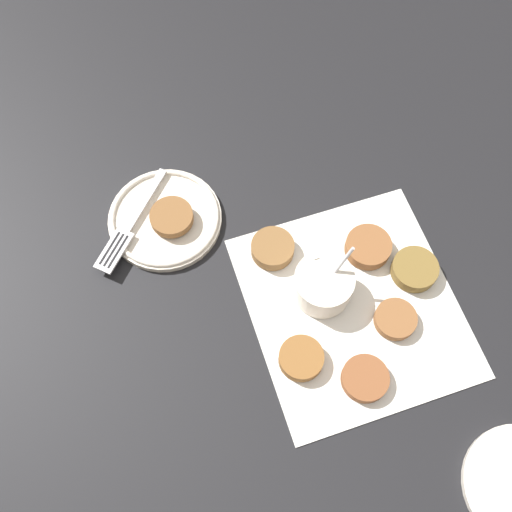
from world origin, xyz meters
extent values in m
plane|color=black|center=(0.00, 0.00, 0.00)|extent=(4.00, 4.00, 0.00)
cube|color=silver|center=(0.00, 0.03, 0.00)|extent=(0.32, 0.30, 0.00)
cylinder|color=silver|center=(0.04, 0.06, 0.03)|extent=(0.09, 0.09, 0.05)
cylinder|color=orange|center=(0.04, 0.06, 0.02)|extent=(0.07, 0.07, 0.03)
cone|color=silver|center=(0.08, 0.06, 0.05)|extent=(0.02, 0.02, 0.02)
cylinder|color=silver|center=(0.04, 0.04, 0.06)|extent=(0.02, 0.05, 0.09)
cylinder|color=brown|center=(-0.10, 0.05, 0.01)|extent=(0.07, 0.07, 0.02)
cylinder|color=brown|center=(0.02, -0.08, 0.01)|extent=(0.07, 0.07, 0.02)
cylinder|color=brown|center=(0.12, 0.11, 0.01)|extent=(0.07, 0.07, 0.02)
cylinder|color=brown|center=(-0.04, -0.02, 0.01)|extent=(0.06, 0.06, 0.02)
cylinder|color=brown|center=(-0.05, 0.13, 0.01)|extent=(0.06, 0.06, 0.02)
cylinder|color=brown|center=(0.08, -0.03, 0.01)|extent=(0.07, 0.07, 0.02)
cylinder|color=silver|center=(0.23, 0.25, 0.01)|extent=(0.18, 0.18, 0.01)
torus|color=silver|center=(0.23, 0.25, 0.01)|extent=(0.17, 0.17, 0.01)
cylinder|color=brown|center=(0.22, 0.24, 0.02)|extent=(0.07, 0.07, 0.01)
cube|color=silver|center=(0.26, 0.27, 0.02)|extent=(0.09, 0.09, 0.00)
cube|color=silver|center=(0.19, 0.33, 0.02)|extent=(0.07, 0.07, 0.00)
cube|color=black|center=(0.20, 0.34, 0.02)|extent=(0.04, 0.04, 0.00)
cube|color=black|center=(0.19, 0.33, 0.02)|extent=(0.04, 0.04, 0.00)
cube|color=black|center=(0.19, 0.33, 0.02)|extent=(0.04, 0.04, 0.00)
camera|label=1|loc=(-0.23, 0.26, 0.83)|focal=42.00mm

